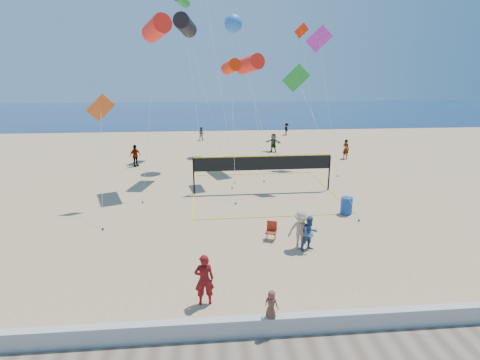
{
  "coord_description": "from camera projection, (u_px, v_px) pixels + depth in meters",
  "views": [
    {
      "loc": [
        -1.87,
        -12.23,
        7.45
      ],
      "look_at": [
        -0.57,
        2.0,
        3.32
      ],
      "focal_mm": 28.0,
      "sensor_mm": 36.0,
      "label": 1
    }
  ],
  "objects": [
    {
      "name": "trash_barrel",
      "position": [
        346.0,
        206.0,
        20.29
      ],
      "size": [
        0.71,
        0.71,
        0.93
      ],
      "primitive_type": "cylinder",
      "rotation": [
        0.0,
        0.0,
        -0.16
      ],
      "color": "#164093",
      "rests_on": "ground"
    },
    {
      "name": "kite_5",
      "position": [
        320.0,
        44.0,
        28.94
      ],
      "size": [
        2.09,
        4.57,
        10.97
      ],
      "rotation": [
        0.0,
        0.0,
        0.02
      ],
      "color": "#CE2FB9",
      "rests_on": "ground"
    },
    {
      "name": "ground",
      "position": [
        260.0,
        280.0,
        13.93
      ],
      "size": [
        120.0,
        120.0,
        0.0
      ],
      "primitive_type": "plane",
      "color": "tan",
      "rests_on": "ground"
    },
    {
      "name": "seawall",
      "position": [
        275.0,
        325.0,
        10.98
      ],
      "size": [
        32.0,
        0.3,
        0.6
      ],
      "primitive_type": "cube",
      "color": "#B5B5B0",
      "rests_on": "ground"
    },
    {
      "name": "toddler",
      "position": [
        271.0,
        304.0,
        10.74
      ],
      "size": [
        0.5,
        0.46,
        0.86
      ],
      "primitive_type": "imported",
      "rotation": [
        0.0,
        0.0,
        2.56
      ],
      "color": "brown",
      "rests_on": "seawall"
    },
    {
      "name": "kite_10",
      "position": [
        250.0,
        64.0,
        28.06
      ],
      "size": [
        2.08,
        5.76,
        8.78
      ],
      "rotation": [
        0.0,
        0.0,
        0.37
      ],
      "color": "#FF2113",
      "rests_on": "ground"
    },
    {
      "name": "kite_2",
      "position": [
        231.0,
        67.0,
        24.72
      ],
      "size": [
        1.28,
        6.29,
        8.33
      ],
      "rotation": [
        0.0,
        0.0,
        0.25
      ],
      "color": "#FF2A05",
      "rests_on": "ground"
    },
    {
      "name": "kite_4",
      "position": [
        299.0,
        84.0,
        23.2
      ],
      "size": [
        2.97,
        6.77,
        7.97
      ],
      "rotation": [
        0.0,
        0.0,
        -0.15
      ],
      "color": "green",
      "rests_on": "ground"
    },
    {
      "name": "kite_1",
      "position": [
        185.0,
        25.0,
        25.28
      ],
      "size": [
        3.66,
        5.13,
        11.21
      ],
      "rotation": [
        0.0,
        0.0,
        -0.18
      ],
      "color": "black",
      "rests_on": "ground"
    },
    {
      "name": "bystander_a",
      "position": [
        310.0,
        233.0,
        16.07
      ],
      "size": [
        0.9,
        0.8,
        1.56
      ],
      "primitive_type": "imported",
      "rotation": [
        0.0,
        0.0,
        0.32
      ],
      "color": "#314F7B",
      "rests_on": "ground"
    },
    {
      "name": "ocean",
      "position": [
        215.0,
        112.0,
        73.24
      ],
      "size": [
        140.0,
        50.0,
        0.03
      ],
      "primitive_type": "cube",
      "color": "#10284C",
      "rests_on": "ground"
    },
    {
      "name": "woman",
      "position": [
        204.0,
        280.0,
        12.26
      ],
      "size": [
        0.69,
        0.49,
        1.79
      ],
      "primitive_type": "imported",
      "rotation": [
        0.0,
        0.0,
        3.23
      ],
      "color": "#630D0F",
      "rests_on": "ground"
    },
    {
      "name": "volleyball_net",
      "position": [
        263.0,
        167.0,
        23.72
      ],
      "size": [
        9.04,
        8.89,
        2.39
      ],
      "rotation": [
        0.0,
        0.0,
        0.01
      ],
      "color": "black",
      "rests_on": "ground"
    },
    {
      "name": "kite_8",
      "position": [
        181.0,
        0.0,
        31.65
      ],
      "size": [
        2.33,
        7.66,
        13.89
      ],
      "rotation": [
        0.0,
        0.0,
        -0.36
      ],
      "color": "green",
      "rests_on": "ground"
    },
    {
      "name": "kite_9",
      "position": [
        303.0,
        39.0,
        36.09
      ],
      "size": [
        1.52,
        7.89,
        12.1
      ],
      "rotation": [
        0.0,
        0.0,
        0.29
      ],
      "color": "#FF2A05",
      "rests_on": "ground"
    },
    {
      "name": "far_person_1",
      "position": [
        273.0,
        143.0,
        36.02
      ],
      "size": [
        1.69,
        1.26,
        1.78
      ],
      "primitive_type": "imported",
      "rotation": [
        0.0,
        0.0,
        -0.51
      ],
      "color": "gray",
      "rests_on": "ground"
    },
    {
      "name": "far_person_3",
      "position": [
        202.0,
        134.0,
        42.14
      ],
      "size": [
        0.79,
        0.65,
        1.5
      ],
      "primitive_type": "imported",
      "rotation": [
        0.0,
        0.0,
        0.13
      ],
      "color": "gray",
      "rests_on": "ground"
    },
    {
      "name": "far_person_2",
      "position": [
        346.0,
        149.0,
        33.22
      ],
      "size": [
        0.69,
        0.76,
        1.74
      ],
      "primitive_type": "imported",
      "rotation": [
        0.0,
        0.0,
        2.14
      ],
      "color": "gray",
      "rests_on": "ground"
    },
    {
      "name": "kite_3",
      "position": [
        101.0,
        113.0,
        20.2
      ],
      "size": [
        1.52,
        3.98,
        6.35
      ],
      "rotation": [
        0.0,
        0.0,
        0.41
      ],
      "color": "#EB5B1A",
      "rests_on": "ground"
    },
    {
      "name": "kite_0",
      "position": [
        156.0,
        28.0,
        22.7
      ],
      "size": [
        2.15,
        5.0,
        10.76
      ],
      "rotation": [
        0.0,
        0.0,
        0.4
      ],
      "color": "#FF2113",
      "rests_on": "ground"
    },
    {
      "name": "camp_chair",
      "position": [
        271.0,
        230.0,
        17.18
      ],
      "size": [
        0.59,
        0.69,
        0.97
      ],
      "rotation": [
        0.0,
        0.0,
        -0.36
      ],
      "color": "#9E2612",
      "rests_on": "ground"
    },
    {
      "name": "far_person_4",
      "position": [
        287.0,
        129.0,
        45.79
      ],
      "size": [
        0.67,
        1.0,
        1.44
      ],
      "primitive_type": "imported",
      "rotation": [
        0.0,
        0.0,
        1.73
      ],
      "color": "gray",
      "rests_on": "ground"
    },
    {
      "name": "bystander_b",
      "position": [
        301.0,
        230.0,
        16.19
      ],
      "size": [
        1.15,
        0.69,
        1.74
      ],
      "primitive_type": "imported",
      "rotation": [
        0.0,
        0.0,
        -0.04
      ],
      "color": "tan",
      "rests_on": "ground"
    },
    {
      "name": "kite_7",
      "position": [
        233.0,
        23.0,
        33.43
      ],
      "size": [
        3.31,
        9.2,
        12.44
      ],
      "rotation": [
        0.0,
        0.0,
        -0.04
      ],
      "color": "blue",
      "rests_on": "ground"
    },
    {
      "name": "far_person_0",
      "position": [
        135.0,
        156.0,
        30.43
      ],
      "size": [
        1.03,
        1.07,
        1.79
      ],
      "primitive_type": "imported",
      "rotation": [
        0.0,
        0.0,
        0.84
      ],
      "color": "gray",
      "rests_on": "ground"
    }
  ]
}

